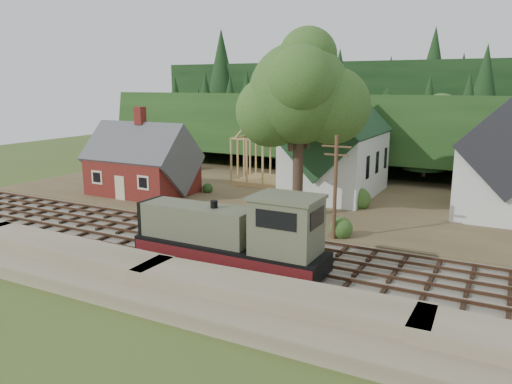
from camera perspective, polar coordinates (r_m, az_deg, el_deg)
The scene contains 17 objects.
ground at distance 36.23m, azimuth -4.54°, elevation -6.43°, with size 140.00×140.00×0.00m, color #384C1E.
embankment at distance 29.88m, azimuth -13.44°, elevation -10.90°, with size 64.00×5.00×1.60m, color #7F7259.
railroad_bed at distance 36.20m, azimuth -4.54°, elevation -6.31°, with size 64.00×11.00×0.16m, color #726B5B.
village_flat at distance 51.71m, azimuth 6.18°, elevation -0.58°, with size 64.00×26.00×0.30m, color brown.
hillside at distance 74.19m, azimuth 13.09°, elevation 2.97°, with size 70.00×28.00×8.00m, color #1E3F19.
ridge at distance 89.61m, azimuth 15.75°, elevation 4.39°, with size 80.00×20.00×12.00m, color black.
depot at distance 53.41m, azimuth -12.84°, elevation 2.95°, with size 10.80×7.41×9.00m.
church at distance 51.71m, azimuth 9.06°, elevation 5.00°, with size 8.40×15.17×13.00m.
farmhouse at distance 48.38m, azimuth 27.01°, elevation 2.94°, with size 8.40×10.80×10.60m.
timber_frame at distance 57.11m, azimuth 2.14°, elevation 3.89°, with size 8.20×6.20×6.99m.
lattice_tower at distance 61.98m, azimuth 4.65°, elevation 10.80°, with size 3.20×3.20×12.12m.
big_tree at distance 42.30m, azimuth 5.21°, elevation 10.36°, with size 10.90×8.40×14.70m.
telegraph_pole_near at distance 36.74m, azimuth 9.04°, elevation 0.59°, with size 2.20×0.28×8.00m.
locomotive at distance 31.45m, azimuth -2.39°, elevation -5.09°, with size 12.63×3.16×5.04m.
car_blue at distance 52.24m, azimuth -11.35°, elevation 0.20°, with size 1.36×3.37×1.15m, color #5D7AC8.
car_green at distance 59.06m, azimuth -15.16°, elevation 1.44°, with size 1.32×3.79×1.25m, color #79A06E.
patio_set at distance 49.97m, azimuth -10.49°, elevation 1.68°, with size 2.40×2.40×2.68m.
Camera 1 is at (18.50, -28.91, 11.60)m, focal length 35.00 mm.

